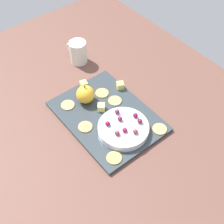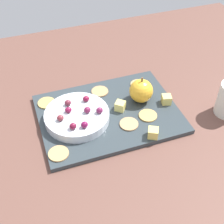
{
  "view_description": "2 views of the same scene",
  "coord_description": "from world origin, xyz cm",
  "px_view_note": "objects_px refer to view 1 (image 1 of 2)",
  "views": [
    {
      "loc": [
        -54.19,
        43.01,
        90.52
      ],
      "look_at": [
        0.09,
        -0.32,
        9.32
      ],
      "focal_mm": 50.05,
      "sensor_mm": 36.0,
      "label": 1
    },
    {
      "loc": [
        -17.41,
        -59.37,
        64.12
      ],
      "look_at": [
        2.44,
        -2.91,
        8.3
      ],
      "focal_mm": 49.71,
      "sensor_mm": 36.0,
      "label": 2
    }
  ],
  "objects_px": {
    "grape_7": "(117,112)",
    "cup": "(78,52)",
    "grape_2": "(108,124)",
    "serving_dish": "(124,128)",
    "grape_5": "(135,115)",
    "grape_0": "(140,121)",
    "grape_3": "(120,119)",
    "grape_6": "(125,130)",
    "cracker_2": "(115,101)",
    "platter": "(108,116)",
    "cheese_cube_1": "(120,85)",
    "cracker_3": "(68,105)",
    "grape_4": "(135,132)",
    "grape_1": "(117,133)",
    "cracker_0": "(85,127)",
    "cracker_5": "(160,129)",
    "cracker_1": "(102,93)",
    "cheese_cube_2": "(101,107)",
    "apple_whole": "(85,94)",
    "cheese_cube_0": "(84,85)",
    "cracker_4": "(114,158)"
  },
  "relations": [
    {
      "from": "grape_7",
      "to": "cup",
      "type": "height_order",
      "value": "cup"
    },
    {
      "from": "grape_2",
      "to": "cup",
      "type": "relative_size",
      "value": 0.18
    },
    {
      "from": "serving_dish",
      "to": "grape_5",
      "type": "relative_size",
      "value": 9.53
    },
    {
      "from": "grape_0",
      "to": "grape_3",
      "type": "height_order",
      "value": "same"
    },
    {
      "from": "grape_6",
      "to": "cracker_2",
      "type": "bearing_deg",
      "value": -27.38
    },
    {
      "from": "platter",
      "to": "cheese_cube_1",
      "type": "height_order",
      "value": "cheese_cube_1"
    },
    {
      "from": "platter",
      "to": "cracker_3",
      "type": "height_order",
      "value": "cracker_3"
    },
    {
      "from": "grape_4",
      "to": "cup",
      "type": "relative_size",
      "value": 0.18
    },
    {
      "from": "serving_dish",
      "to": "cracker_2",
      "type": "relative_size",
      "value": 3.48
    },
    {
      "from": "grape_7",
      "to": "grape_2",
      "type": "bearing_deg",
      "value": 109.61
    },
    {
      "from": "grape_0",
      "to": "grape_1",
      "type": "bearing_deg",
      "value": 84.52
    },
    {
      "from": "cracker_2",
      "to": "cracker_3",
      "type": "distance_m",
      "value": 0.17
    },
    {
      "from": "cheese_cube_1",
      "to": "grape_4",
      "type": "xyz_separation_m",
      "value": [
        -0.21,
        0.11,
        0.02
      ]
    },
    {
      "from": "cracker_0",
      "to": "grape_3",
      "type": "distance_m",
      "value": 0.12
    },
    {
      "from": "grape_3",
      "to": "grape_6",
      "type": "distance_m",
      "value": 0.05
    },
    {
      "from": "cracker_5",
      "to": "grape_7",
      "type": "bearing_deg",
      "value": 31.93
    },
    {
      "from": "cracker_1",
      "to": "grape_1",
      "type": "height_order",
      "value": "grape_1"
    },
    {
      "from": "cheese_cube_2",
      "to": "grape_4",
      "type": "relative_size",
      "value": 1.39
    },
    {
      "from": "grape_0",
      "to": "cracker_0",
      "type": "bearing_deg",
      "value": 51.32
    },
    {
      "from": "cheese_cube_2",
      "to": "cracker_5",
      "type": "height_order",
      "value": "cheese_cube_2"
    },
    {
      "from": "cracker_0",
      "to": "grape_2",
      "type": "xyz_separation_m",
      "value": [
        -0.06,
        -0.05,
        0.03
      ]
    },
    {
      "from": "apple_whole",
      "to": "grape_1",
      "type": "xyz_separation_m",
      "value": [
        -0.21,
        0.02,
        -0.0
      ]
    },
    {
      "from": "cracker_3",
      "to": "grape_7",
      "type": "distance_m",
      "value": 0.19
    },
    {
      "from": "cheese_cube_0",
      "to": "grape_2",
      "type": "xyz_separation_m",
      "value": [
        -0.22,
        0.06,
        0.02
      ]
    },
    {
      "from": "cracker_3",
      "to": "cracker_1",
      "type": "bearing_deg",
      "value": -102.41
    },
    {
      "from": "cracker_2",
      "to": "grape_6",
      "type": "height_order",
      "value": "grape_6"
    },
    {
      "from": "cheese_cube_1",
      "to": "cracker_5",
      "type": "xyz_separation_m",
      "value": [
        -0.24,
        0.02,
        -0.01
      ]
    },
    {
      "from": "cracker_3",
      "to": "grape_6",
      "type": "distance_m",
      "value": 0.25
    },
    {
      "from": "cracker_5",
      "to": "grape_7",
      "type": "height_order",
      "value": "grape_7"
    },
    {
      "from": "cracker_2",
      "to": "grape_1",
      "type": "relative_size",
      "value": 2.74
    },
    {
      "from": "cheese_cube_2",
      "to": "cracker_5",
      "type": "distance_m",
      "value": 0.22
    },
    {
      "from": "cracker_4",
      "to": "cracker_5",
      "type": "bearing_deg",
      "value": -92.13
    },
    {
      "from": "cheese_cube_1",
      "to": "grape_4",
      "type": "height_order",
      "value": "grape_4"
    },
    {
      "from": "cracker_0",
      "to": "grape_2",
      "type": "bearing_deg",
      "value": -136.18
    },
    {
      "from": "cracker_1",
      "to": "cracker_3",
      "type": "height_order",
      "value": "same"
    },
    {
      "from": "grape_3",
      "to": "cheese_cube_2",
      "type": "bearing_deg",
      "value": 5.2
    },
    {
      "from": "cheese_cube_1",
      "to": "cracker_1",
      "type": "distance_m",
      "value": 0.08
    },
    {
      "from": "grape_0",
      "to": "cracker_4",
      "type": "bearing_deg",
      "value": 106.43
    },
    {
      "from": "grape_4",
      "to": "grape_0",
      "type": "bearing_deg",
      "value": -60.38
    },
    {
      "from": "cracker_3",
      "to": "grape_1",
      "type": "distance_m",
      "value": 0.24
    },
    {
      "from": "apple_whole",
      "to": "cheese_cube_2",
      "type": "relative_size",
      "value": 2.66
    },
    {
      "from": "cracker_0",
      "to": "cracker_2",
      "type": "xyz_separation_m",
      "value": [
        0.03,
        -0.16,
        0.0
      ]
    },
    {
      "from": "apple_whole",
      "to": "cracker_1",
      "type": "distance_m",
      "value": 0.08
    },
    {
      "from": "apple_whole",
      "to": "grape_6",
      "type": "bearing_deg",
      "value": -177.97
    },
    {
      "from": "serving_dish",
      "to": "cracker_1",
      "type": "distance_m",
      "value": 0.19
    },
    {
      "from": "cracker_0",
      "to": "grape_0",
      "type": "height_order",
      "value": "grape_0"
    },
    {
      "from": "cheese_cube_1",
      "to": "cheese_cube_2",
      "type": "bearing_deg",
      "value": 108.82
    },
    {
      "from": "platter",
      "to": "grape_3",
      "type": "bearing_deg",
      "value": -176.46
    },
    {
      "from": "apple_whole",
      "to": "cup",
      "type": "bearing_deg",
      "value": -28.26
    },
    {
      "from": "cracker_5",
      "to": "grape_4",
      "type": "bearing_deg",
      "value": 72.83
    }
  ]
}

